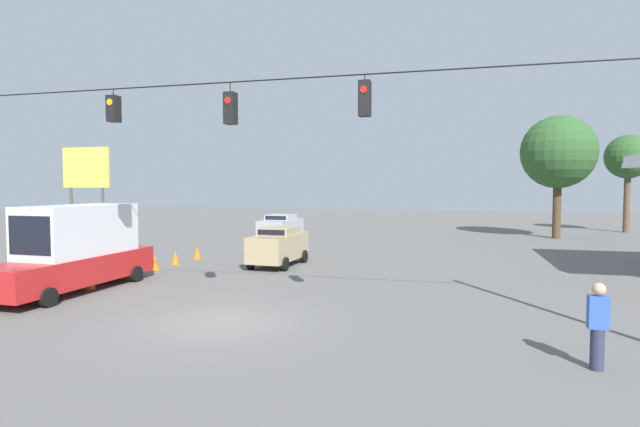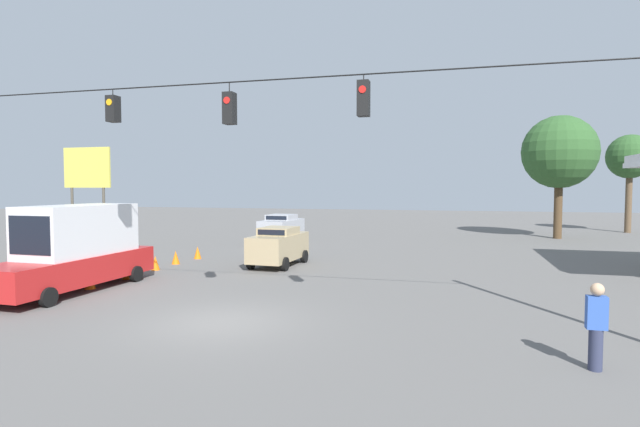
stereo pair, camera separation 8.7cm
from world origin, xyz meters
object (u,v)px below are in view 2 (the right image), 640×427
object	(u,v)px
traffic_cone_fourth	(176,257)
tree_horizon_left	(630,158)
roadside_billboard	(87,177)
traffic_cone_nearest	(90,280)
traffic_cone_fifth	(198,253)
box_truck_red_parked_shoulder	(76,249)
pedestrian	(596,326)
overhead_signal_span	(232,158)
sedan_tan_withflow_mid	(279,246)
tree_horizon_right	(559,153)
traffic_cone_second	(127,271)
traffic_cone_third	(155,263)
sedan_silver_withflow_far	(282,229)

from	to	relation	value
traffic_cone_fourth	tree_horizon_left	bearing A→B (deg)	-137.71
traffic_cone_fourth	roadside_billboard	size ratio (longest dim) A/B	0.11
traffic_cone_nearest	traffic_cone_fifth	world-z (taller)	same
box_truck_red_parked_shoulder	tree_horizon_left	world-z (taller)	tree_horizon_left
traffic_cone_nearest	pedestrian	distance (m)	16.81
overhead_signal_span	sedan_tan_withflow_mid	size ratio (longest dim) A/B	5.44
pedestrian	sedan_tan_withflow_mid	bearing A→B (deg)	-45.52
sedan_tan_withflow_mid	traffic_cone_nearest	distance (m)	8.72
overhead_signal_span	tree_horizon_right	bearing A→B (deg)	-117.37
box_truck_red_parked_shoulder	tree_horizon_right	bearing A→B (deg)	-130.28
roadside_billboard	pedestrian	bearing A→B (deg)	150.25
traffic_cone_second	tree_horizon_right	xyz separation A→B (m)	(-20.71, -22.45, 6.06)
traffic_cone_fourth	pedestrian	size ratio (longest dim) A/B	0.35
traffic_cone_third	tree_horizon_right	distance (m)	29.65
traffic_cone_fifth	tree_horizon_right	bearing A→B (deg)	-141.73
tree_horizon_left	traffic_cone_fourth	bearing A→B (deg)	42.29
sedan_tan_withflow_mid	traffic_cone_fifth	size ratio (longest dim) A/B	6.31
traffic_cone_second	traffic_cone_fifth	size ratio (longest dim) A/B	1.00
sedan_tan_withflow_mid	traffic_cone_second	size ratio (longest dim) A/B	6.31
traffic_cone_fourth	roadside_billboard	distance (m)	9.55
traffic_cone_fourth	roadside_billboard	xyz separation A→B (m)	(7.93, -3.32, 4.15)
sedan_tan_withflow_mid	roadside_billboard	world-z (taller)	roadside_billboard
traffic_cone_fifth	roadside_billboard	size ratio (longest dim) A/B	0.11
traffic_cone_fourth	traffic_cone_fifth	bearing A→B (deg)	-94.28
sedan_silver_withflow_far	box_truck_red_parked_shoulder	xyz separation A→B (m)	(2.37, 16.27, 0.52)
box_truck_red_parked_shoulder	tree_horizon_left	bearing A→B (deg)	-131.26
traffic_cone_third	tree_horizon_right	world-z (taller)	tree_horizon_right
sedan_tan_withflow_mid	tree_horizon_right	xyz separation A→B (m)	(-15.75, -17.49, 5.40)
sedan_tan_withflow_mid	roadside_billboard	bearing A→B (deg)	-10.74
traffic_cone_third	tree_horizon_right	bearing A→B (deg)	-135.96
sedan_tan_withflow_mid	box_truck_red_parked_shoulder	xyz separation A→B (m)	(5.35, 7.41, 0.57)
overhead_signal_span	box_truck_red_parked_shoulder	distance (m)	8.12
traffic_cone_third	traffic_cone_fifth	world-z (taller)	same
traffic_cone_second	traffic_cone_fifth	bearing A→B (deg)	-89.45
box_truck_red_parked_shoulder	traffic_cone_third	size ratio (longest dim) A/B	10.49
pedestrian	roadside_billboard	bearing A→B (deg)	-29.75
box_truck_red_parked_shoulder	roadside_billboard	xyz separation A→B (m)	(7.74, -9.89, 2.93)
sedan_silver_withflow_far	traffic_cone_fourth	bearing A→B (deg)	77.34
tree_horizon_right	traffic_cone_nearest	bearing A→B (deg)	49.77
sedan_tan_withflow_mid	traffic_cone_third	bearing A→B (deg)	27.71
traffic_cone_second	traffic_cone_fourth	world-z (taller)	same
sedan_tan_withflow_mid	traffic_cone_fourth	bearing A→B (deg)	9.26
tree_horizon_right	traffic_cone_third	bearing A→B (deg)	44.04
overhead_signal_span	roadside_billboard	distance (m)	19.05
sedan_tan_withflow_mid	sedan_silver_withflow_far	bearing A→B (deg)	-71.38
traffic_cone_second	tree_horizon_left	xyz separation A→B (m)	(-27.39, -29.21, 5.96)
tree_horizon_left	sedan_silver_withflow_far	bearing A→B (deg)	31.20
traffic_cone_second	tree_horizon_right	distance (m)	31.14
pedestrian	traffic_cone_fourth	bearing A→B (deg)	-32.83
roadside_billboard	pedestrian	size ratio (longest dim) A/B	3.35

